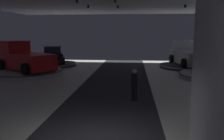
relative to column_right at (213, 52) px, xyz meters
The scene contains 10 objects.
column_right is the anchor object (origin of this frame).
display_platform_deep_right 16.08m from the column_right, 79.47° to the left, with size 5.68×5.68×0.27m.
pickup_truck_deep_right 16.24m from the column_right, 79.83° to the left, with size 3.24×5.54×2.30m.
display_platform_far_right 11.60m from the column_right, 69.86° to the left, with size 5.68×5.68×0.30m.
pickup_truck_far_right 11.71m from the column_right, 70.35° to the left, with size 2.79×5.37×2.30m.
display_platform_deep_left 19.00m from the column_right, 124.03° to the left, with size 4.73×4.73×0.31m.
display_car_deep_left 18.86m from the column_right, 124.05° to the left, with size 3.28×4.56×1.71m.
display_platform_far_left 15.38m from the column_right, 136.02° to the left, with size 5.68×5.68×0.36m.
pickup_truck_far_left 15.55m from the column_right, 136.21° to the left, with size 5.55×4.77×2.30m.
visitor_walking_near 4.94m from the column_right, 120.74° to the left, with size 0.32×0.32×1.59m.
Camera 1 is at (1.15, -6.55, 3.33)m, focal length 37.86 mm.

